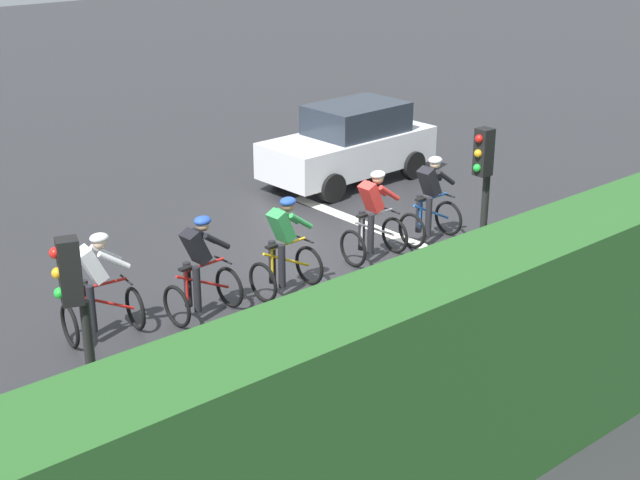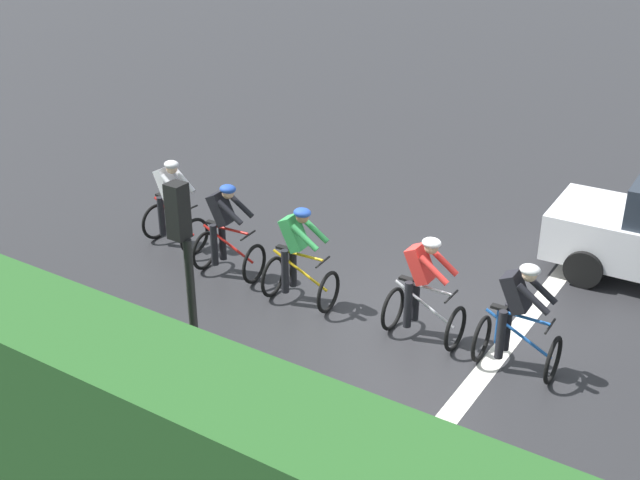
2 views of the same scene
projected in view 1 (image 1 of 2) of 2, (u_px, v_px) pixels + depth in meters
The scene contains 13 objects.
ground_plane at pixel (362, 260), 16.44m from camera, with size 80.00×80.00×0.00m, color #28282B.
sidewalk_kerb at pixel (472, 388), 12.14m from camera, with size 2.80×19.87×0.12m, color #ADA89E.
stone_wall_low at pixel (528, 403), 11.44m from camera, with size 0.44×19.87×0.49m, color gray.
hedge_wall at pixel (556, 331), 10.81m from camera, with size 1.10×19.87×2.74m, color #265623.
road_marking_stop_line at pixel (412, 243), 17.22m from camera, with size 7.00×0.30×0.01m, color silver.
cyclist_lead at pixel (98, 289), 13.31m from camera, with size 0.79×1.15×1.66m.
cyclist_second at pixel (200, 270), 13.97m from camera, with size 0.75×1.12×1.66m.
cyclist_mid at pixel (284, 249), 14.81m from camera, with size 0.74×1.12×1.66m.
cyclist_fourth at pixel (373, 218), 16.16m from camera, with size 0.69×1.09×1.66m.
cyclist_trailing at pixel (430, 202), 17.00m from camera, with size 0.70×1.09×1.66m.
car_white at pixel (350, 144), 20.52m from camera, with size 1.99×4.15×1.76m.
traffic_light_near_crossing at pixel (482, 208), 12.37m from camera, with size 0.20×0.31×3.34m.
traffic_light_far_junction at pixel (82, 348), 8.64m from camera, with size 0.25×0.30×3.34m.
Camera 1 is at (-11.07, 10.41, 6.33)m, focal length 51.03 mm.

